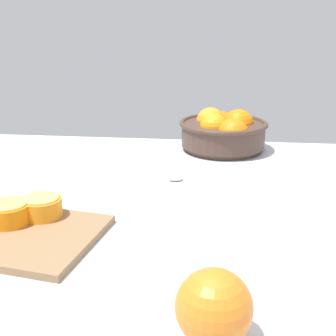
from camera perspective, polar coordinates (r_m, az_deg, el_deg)
ground_plane at (r=82.27cm, az=-0.25°, el=-7.09°), size 138.11×106.74×3.00cm
fruit_bowl at (r=121.55cm, az=7.07°, el=4.62°), size 23.45×23.45×10.81cm
cutting_board at (r=79.39cm, az=-20.43°, el=-7.66°), size 34.97×25.24×1.25cm
orange_half_0 at (r=80.22cm, az=-19.56°, el=-5.41°), size 7.21×7.21×3.57cm
orange_half_1 at (r=80.96cm, az=-15.76°, el=-4.78°), size 7.05×7.05×3.57cm
loose_orange_0 at (r=51.31cm, az=5.84°, el=-17.18°), size 8.64×8.64×8.64cm
spoon at (r=98.19cm, az=-1.80°, el=-1.48°), size 17.81×5.47×1.00cm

